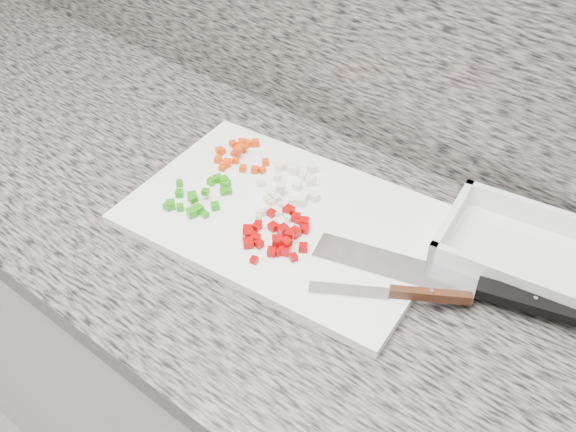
# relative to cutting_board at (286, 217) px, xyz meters

# --- Properties ---
(cabinet) EXTENTS (3.92, 0.62, 0.86)m
(cabinet) POSITION_rel_cutting_board_xyz_m (-0.02, -0.03, -0.48)
(cabinet) COLOR silver
(cabinet) RESTS_ON ground
(countertop) EXTENTS (3.96, 0.64, 0.04)m
(countertop) POSITION_rel_cutting_board_xyz_m (-0.02, -0.03, -0.03)
(countertop) COLOR slate
(countertop) RESTS_ON cabinet
(cutting_board) EXTENTS (0.52, 0.38, 0.02)m
(cutting_board) POSITION_rel_cutting_board_xyz_m (0.00, 0.00, 0.00)
(cutting_board) COLOR white
(cutting_board) RESTS_ON countertop
(carrot_pile) EXTENTS (0.11, 0.11, 0.02)m
(carrot_pile) POSITION_rel_cutting_board_xyz_m (-0.16, 0.07, 0.01)
(carrot_pile) COLOR #E23C04
(carrot_pile) RESTS_ON cutting_board
(onion_pile) EXTENTS (0.11, 0.12, 0.02)m
(onion_pile) POSITION_rel_cutting_board_xyz_m (-0.03, 0.07, 0.02)
(onion_pile) COLOR silver
(onion_pile) RESTS_ON cutting_board
(green_pepper_pile) EXTENTS (0.11, 0.12, 0.02)m
(green_pepper_pile) POSITION_rel_cutting_board_xyz_m (-0.13, -0.06, 0.02)
(green_pepper_pile) COLOR #228C0C
(green_pepper_pile) RESTS_ON cutting_board
(red_pepper_pile) EXTENTS (0.11, 0.13, 0.02)m
(red_pepper_pile) POSITION_rel_cutting_board_xyz_m (0.02, -0.05, 0.02)
(red_pepper_pile) COLOR #AC0203
(red_pepper_pile) RESTS_ON cutting_board
(garlic_pile) EXTENTS (0.07, 0.06, 0.01)m
(garlic_pile) POSITION_rel_cutting_board_xyz_m (-0.01, -0.01, 0.01)
(garlic_pile) COLOR beige
(garlic_pile) RESTS_ON cutting_board
(chef_knife) EXTENTS (0.39, 0.15, 0.02)m
(chef_knife) POSITION_rel_cutting_board_xyz_m (0.32, 0.04, 0.01)
(chef_knife) COLOR silver
(chef_knife) RESTS_ON cutting_board
(paring_knife) EXTENTS (0.20, 0.13, 0.02)m
(paring_knife) POSITION_rel_cutting_board_xyz_m (0.25, -0.03, 0.01)
(paring_knife) COLOR silver
(paring_knife) RESTS_ON cutting_board
(tray) EXTENTS (0.27, 0.21, 0.05)m
(tray) POSITION_rel_cutting_board_xyz_m (0.34, 0.15, 0.01)
(tray) COLOR white
(tray) RESTS_ON countertop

